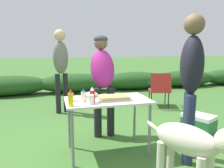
# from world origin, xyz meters

# --- Properties ---
(ground_plane) EXTENTS (60.00, 60.00, 0.00)m
(ground_plane) POSITION_xyz_m (0.00, 0.00, 0.00)
(ground_plane) COLOR #3D6B2D
(shrub_hedge) EXTENTS (14.40, 0.90, 0.59)m
(shrub_hedge) POSITION_xyz_m (0.00, 4.27, 0.30)
(shrub_hedge) COLOR #234C1E
(shrub_hedge) RESTS_ON ground
(folding_table) EXTENTS (1.10, 0.64, 0.74)m
(folding_table) POSITION_xyz_m (0.00, 0.00, 0.66)
(folding_table) COLOR silver
(folding_table) RESTS_ON ground
(food_tray) EXTENTS (0.43, 0.27, 0.06)m
(food_tray) POSITION_xyz_m (0.07, -0.06, 0.77)
(food_tray) COLOR #9E9EA3
(food_tray) RESTS_ON folding_table
(plate_stack) EXTENTS (0.25, 0.25, 0.03)m
(plate_stack) POSITION_xyz_m (-0.39, 0.09, 0.75)
(plate_stack) COLOR white
(plate_stack) RESTS_ON folding_table
(mixing_bowl) EXTENTS (0.20, 0.20, 0.07)m
(mixing_bowl) POSITION_xyz_m (-0.19, 0.19, 0.78)
(mixing_bowl) COLOR #ADBC99
(mixing_bowl) RESTS_ON folding_table
(paper_cup_stack) EXTENTS (0.08, 0.08, 0.11)m
(paper_cup_stack) POSITION_xyz_m (-0.25, -0.18, 0.80)
(paper_cup_stack) COLOR white
(paper_cup_stack) RESTS_ON folding_table
(mayo_bottle) EXTENTS (0.06, 0.06, 0.17)m
(mayo_bottle) POSITION_xyz_m (-0.33, -0.07, 0.82)
(mayo_bottle) COLOR silver
(mayo_bottle) RESTS_ON folding_table
(mustard_bottle) EXTENTS (0.06, 0.06, 0.20)m
(mustard_bottle) POSITION_xyz_m (-0.49, -0.21, 0.83)
(mustard_bottle) COLOR yellow
(mustard_bottle) RESTS_ON folding_table
(ketchup_bottle) EXTENTS (0.06, 0.06, 0.20)m
(ketchup_bottle) POSITION_xyz_m (-0.22, -0.12, 0.83)
(ketchup_bottle) COLOR red
(ketchup_bottle) RESTS_ON folding_table
(standing_person_with_beanie) EXTENTS (0.39, 0.50, 1.61)m
(standing_person_with_beanie) POSITION_xyz_m (0.08, 0.66, 1.00)
(standing_person_with_beanie) COLOR black
(standing_person_with_beanie) RESTS_ON ground
(standing_person_in_navy_coat) EXTENTS (0.42, 0.47, 1.80)m
(standing_person_in_navy_coat) POSITION_xyz_m (0.92, -0.46, 1.09)
(standing_person_in_navy_coat) COLOR #232D4C
(standing_person_in_navy_coat) RESTS_ON ground
(standing_person_in_dark_puffer) EXTENTS (0.40, 0.35, 1.79)m
(standing_person_in_dark_puffer) POSITION_xyz_m (-0.51, 2.06, 1.11)
(standing_person_in_dark_puffer) COLOR black
(standing_person_in_dark_puffer) RESTS_ON ground
(dog) EXTENTS (0.58, 0.95, 0.75)m
(dog) POSITION_xyz_m (0.57, -1.03, 0.51)
(dog) COLOR beige
(dog) RESTS_ON ground
(camp_chair_green_behind_table) EXTENTS (0.62, 0.70, 0.83)m
(camp_chair_green_behind_table) POSITION_xyz_m (1.75, 1.90, 0.47)
(camp_chair_green_behind_table) COLOR maroon
(camp_chair_green_behind_table) RESTS_ON ground
(cooler_box) EXTENTS (0.50, 0.57, 0.34)m
(cooler_box) POSITION_xyz_m (1.58, 0.20, 0.17)
(cooler_box) COLOR #286B3D
(cooler_box) RESTS_ON ground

